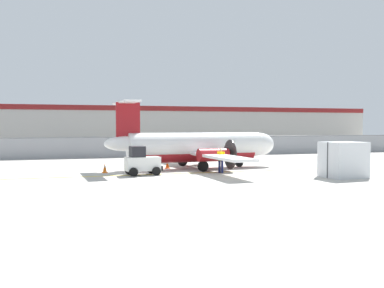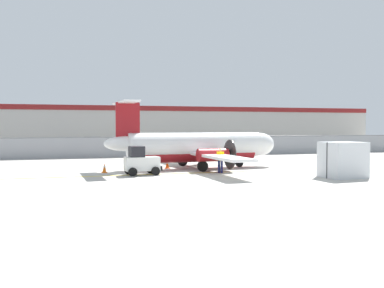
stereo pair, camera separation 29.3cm
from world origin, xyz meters
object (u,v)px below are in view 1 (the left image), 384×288
object	(u,v)px
parked_car_3	(182,142)
cargo_container	(343,160)
parked_car_2	(148,143)
parked_car_4	(251,144)
commuter_airplane	(199,147)
baggage_tug	(142,162)
traffic_cone_near_right	(105,168)
traffic_cone_near_left	(167,164)
parked_car_1	(91,143)
ground_crew_worker	(221,159)
parked_car_0	(37,144)

from	to	relation	value
parked_car_3	cargo_container	bearing A→B (deg)	92.22
parked_car_2	parked_car_4	world-z (taller)	same
commuter_airplane	parked_car_4	world-z (taller)	commuter_airplane
commuter_airplane	baggage_tug	world-z (taller)	commuter_airplane
traffic_cone_near_right	parked_car_4	size ratio (longest dim) A/B	0.15
traffic_cone_near_left	parked_car_1	distance (m)	29.44
ground_crew_worker	parked_car_4	world-z (taller)	same
commuter_airplane	baggage_tug	distance (m)	5.78
traffic_cone_near_right	parked_car_0	distance (m)	28.82
parked_car_0	parked_car_1	distance (m)	7.37
ground_crew_worker	traffic_cone_near_right	bearing A→B (deg)	115.23
parked_car_4	cargo_container	bearing A→B (deg)	-101.94
ground_crew_worker	parked_car_2	distance (m)	29.89
parked_car_0	parked_car_2	bearing A→B (deg)	-174.95
cargo_container	parked_car_2	xyz separation A→B (m)	(-5.63, 34.44, -0.21)
traffic_cone_near_right	parked_car_1	world-z (taller)	parked_car_1
parked_car_1	cargo_container	bearing A→B (deg)	-63.57
cargo_container	parked_car_1	bearing A→B (deg)	104.21
baggage_tug	parked_car_1	world-z (taller)	baggage_tug
baggage_tug	parked_car_4	distance (m)	29.03
traffic_cone_near_left	traffic_cone_near_right	distance (m)	5.09
commuter_airplane	traffic_cone_near_right	xyz separation A→B (m)	(-7.07, -1.04, -1.29)
ground_crew_worker	baggage_tug	bearing A→B (deg)	128.75
parked_car_1	parked_car_2	distance (m)	8.04
ground_crew_worker	commuter_airplane	bearing A→B (deg)	50.80
parked_car_2	traffic_cone_near_right	bearing A→B (deg)	-100.40
commuter_airplane	parked_car_2	bearing A→B (deg)	83.84
commuter_airplane	parked_car_0	distance (m)	30.10
commuter_airplane	ground_crew_worker	xyz separation A→B (m)	(0.50, -3.37, -0.65)
ground_crew_worker	traffic_cone_near_right	distance (m)	7.94
commuter_airplane	parked_car_4	distance (m)	23.71
baggage_tug	traffic_cone_near_left	distance (m)	4.55
traffic_cone_near_right	parked_car_4	xyz separation A→B (m)	(20.37, 20.65, 0.58)
traffic_cone_near_right	ground_crew_worker	bearing A→B (deg)	-17.09
parked_car_4	parked_car_1	bearing A→B (deg)	153.28
ground_crew_worker	parked_car_3	xyz separation A→B (m)	(6.04, 31.51, -0.06)
traffic_cone_near_left	commuter_airplane	bearing A→B (deg)	-16.26
cargo_container	parked_car_3	distance (m)	36.08
baggage_tug	cargo_container	xyz separation A→B (m)	(11.76, -4.90, 0.24)
traffic_cone_near_left	parked_car_2	distance (m)	26.10
parked_car_0	parked_car_3	distance (m)	19.47
traffic_cone_near_right	parked_car_3	distance (m)	32.21
traffic_cone_near_right	parked_car_0	size ratio (longest dim) A/B	0.15
ground_crew_worker	parked_car_3	distance (m)	32.08
commuter_airplane	traffic_cone_near_left	world-z (taller)	commuter_airplane
traffic_cone_near_right	cargo_container	bearing A→B (deg)	-26.26
parked_car_1	parked_car_3	size ratio (longest dim) A/B	1.03
ground_crew_worker	parked_car_3	world-z (taller)	same
baggage_tug	parked_car_3	world-z (taller)	baggage_tug
traffic_cone_near_left	parked_car_2	bearing A→B (deg)	82.21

